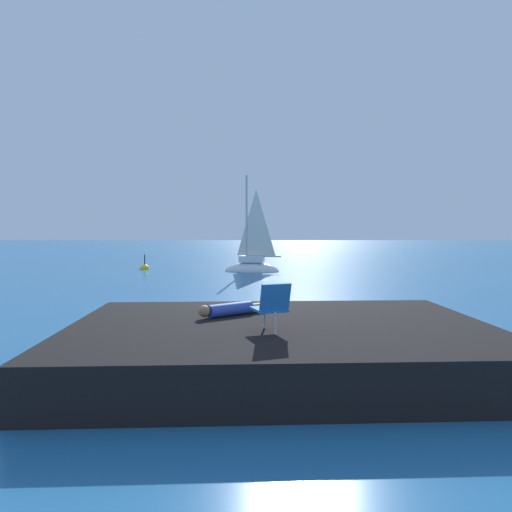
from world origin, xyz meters
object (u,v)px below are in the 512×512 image
Objects in this scene: beach_chair at (272,305)px; marker_buoy at (145,269)px; sailboat_near at (252,266)px; person_sunbather at (236,309)px.

beach_chair is 0.71× the size of marker_buoy.
sailboat_near is 6.48m from marker_buoy.
person_sunbather is 1.35× the size of marker_buoy.
person_sunbather is 1.91× the size of beach_chair.
sailboat_near is 16.75m from person_sunbather.
person_sunbather is 1.64m from beach_chair.
sailboat_near is at bearing -18.26° from beach_chair.
marker_buoy is at bearing -0.84° from beach_chair.
sailboat_near is 7.28× the size of beach_chair.
person_sunbather is at bearing 3.14° from beach_chair.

